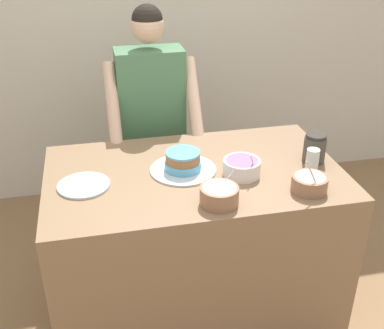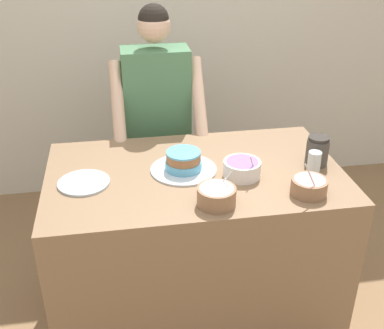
{
  "view_description": "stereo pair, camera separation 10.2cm",
  "coord_description": "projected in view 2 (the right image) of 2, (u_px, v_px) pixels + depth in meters",
  "views": [
    {
      "loc": [
        -0.47,
        -1.65,
        2.12
      ],
      "look_at": [
        -0.02,
        0.4,
        1.0
      ],
      "focal_mm": 45.0,
      "sensor_mm": 36.0,
      "label": 1
    },
    {
      "loc": [
        -0.37,
        -1.67,
        2.12
      ],
      "look_at": [
        -0.02,
        0.4,
        1.0
      ],
      "focal_mm": 45.0,
      "sensor_mm": 36.0,
      "label": 2
    }
  ],
  "objects": [
    {
      "name": "wall_back",
      "position": [
        160.0,
        31.0,
        3.63
      ],
      "size": [
        10.0,
        0.05,
        2.6
      ],
      "color": "silver",
      "rests_on": "ground_plane"
    },
    {
      "name": "frosting_bowl_purple",
      "position": [
        242.0,
        168.0,
        2.39
      ],
      "size": [
        0.19,
        0.19,
        0.15
      ],
      "color": "white",
      "rests_on": "counter"
    },
    {
      "name": "frosting_bowl_pink",
      "position": [
        309.0,
        186.0,
        2.24
      ],
      "size": [
        0.17,
        0.17,
        0.19
      ],
      "color": "#936B4C",
      "rests_on": "counter"
    },
    {
      "name": "drinking_glass",
      "position": [
        314.0,
        163.0,
        2.41
      ],
      "size": [
        0.07,
        0.07,
        0.12
      ],
      "color": "silver",
      "rests_on": "counter"
    },
    {
      "name": "frosting_bowl_white",
      "position": [
        217.0,
        195.0,
        2.16
      ],
      "size": [
        0.18,
        0.18,
        0.17
      ],
      "color": "#936B4C",
      "rests_on": "counter"
    },
    {
      "name": "person_baker",
      "position": [
        157.0,
        112.0,
        3.03
      ],
      "size": [
        0.56,
        0.47,
        1.64
      ],
      "color": "#2D2D38",
      "rests_on": "ground_plane"
    },
    {
      "name": "cake",
      "position": [
        183.0,
        163.0,
        2.44
      ],
      "size": [
        0.34,
        0.34,
        0.11
      ],
      "color": "silver",
      "rests_on": "counter"
    },
    {
      "name": "counter",
      "position": [
        195.0,
        244.0,
        2.67
      ],
      "size": [
        1.51,
        0.9,
        0.93
      ],
      "color": "#8C6B4C",
      "rests_on": "ground_plane"
    },
    {
      "name": "stoneware_jar",
      "position": [
        317.0,
        151.0,
        2.49
      ],
      "size": [
        0.12,
        0.12,
        0.16
      ],
      "color": "#4C4742",
      "rests_on": "counter"
    },
    {
      "name": "ceramic_plate",
      "position": [
        84.0,
        183.0,
        2.34
      ],
      "size": [
        0.25,
        0.25,
        0.01
      ],
      "color": "silver",
      "rests_on": "counter"
    }
  ]
}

